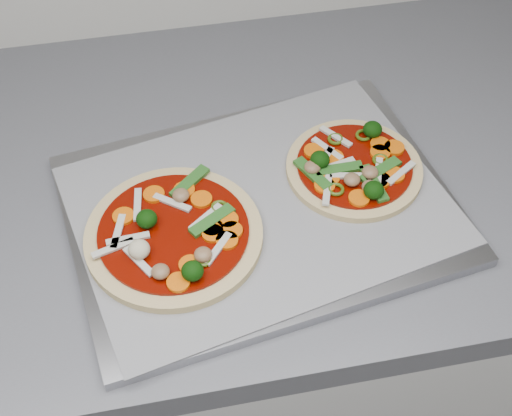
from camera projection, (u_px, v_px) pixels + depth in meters
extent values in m
cube|color=gray|center=(260.00, 209.00, 0.84)|extent=(0.49, 0.39, 0.01)
cube|color=gray|center=(260.00, 205.00, 0.84)|extent=(0.48, 0.39, 0.00)
cylinder|color=#D2BB80|center=(174.00, 235.00, 0.80)|extent=(0.27, 0.27, 0.01)
cylinder|color=#710E03|center=(173.00, 231.00, 0.79)|extent=(0.23, 0.23, 0.00)
cube|color=beige|center=(139.00, 261.00, 0.76)|extent=(0.03, 0.05, 0.00)
torus|color=#38500F|center=(219.00, 207.00, 0.81)|extent=(0.03, 0.03, 0.00)
cylinder|color=#F96700|center=(190.00, 265.00, 0.76)|extent=(0.03, 0.03, 0.00)
ellipsoid|color=#886547|center=(203.00, 255.00, 0.76)|extent=(0.03, 0.03, 0.01)
cube|color=beige|center=(172.00, 203.00, 0.81)|extent=(0.04, 0.04, 0.00)
cylinder|color=#F96700|center=(213.00, 233.00, 0.79)|extent=(0.03, 0.03, 0.00)
cube|color=beige|center=(113.00, 248.00, 0.77)|extent=(0.05, 0.02, 0.00)
cube|color=#2D6E23|center=(212.00, 220.00, 0.80)|extent=(0.06, 0.04, 0.00)
cube|color=beige|center=(128.00, 239.00, 0.78)|extent=(0.05, 0.01, 0.00)
cube|color=beige|center=(206.00, 217.00, 0.80)|extent=(0.04, 0.04, 0.00)
cube|color=beige|center=(218.00, 249.00, 0.77)|extent=(0.04, 0.04, 0.00)
cube|color=beige|center=(138.00, 205.00, 0.81)|extent=(0.01, 0.05, 0.00)
ellipsoid|color=#886547|center=(181.00, 195.00, 0.82)|extent=(0.03, 0.03, 0.01)
ellipsoid|color=#0F3508|center=(192.00, 271.00, 0.74)|extent=(0.03, 0.03, 0.02)
cylinder|color=#F96700|center=(232.00, 231.00, 0.79)|extent=(0.04, 0.04, 0.00)
cylinder|color=#F96700|center=(178.00, 282.00, 0.74)|extent=(0.03, 0.03, 0.00)
ellipsoid|color=#886547|center=(160.00, 272.00, 0.75)|extent=(0.03, 0.03, 0.01)
cube|color=#2D6E23|center=(190.00, 182.00, 0.84)|extent=(0.05, 0.05, 0.00)
ellipsoid|color=beige|center=(139.00, 249.00, 0.76)|extent=(0.03, 0.03, 0.02)
cylinder|color=#F96700|center=(184.00, 190.00, 0.83)|extent=(0.03, 0.03, 0.00)
cylinder|color=#F96700|center=(227.00, 240.00, 0.78)|extent=(0.03, 0.03, 0.00)
cylinder|color=#F96700|center=(123.00, 216.00, 0.80)|extent=(0.03, 0.03, 0.00)
cylinder|color=#F96700|center=(212.00, 228.00, 0.79)|extent=(0.03, 0.03, 0.00)
cylinder|color=#F96700|center=(154.00, 194.00, 0.82)|extent=(0.03, 0.03, 0.00)
ellipsoid|color=#0F3508|center=(147.00, 219.00, 0.79)|extent=(0.03, 0.03, 0.02)
cylinder|color=#F96700|center=(202.00, 199.00, 0.82)|extent=(0.03, 0.03, 0.00)
cylinder|color=#F96700|center=(228.00, 220.00, 0.80)|extent=(0.03, 0.03, 0.00)
torus|color=#38500F|center=(203.00, 259.00, 0.76)|extent=(0.03, 0.03, 0.00)
cube|color=beige|center=(118.00, 232.00, 0.79)|extent=(0.02, 0.05, 0.00)
cylinder|color=#D2BB80|center=(354.00, 168.00, 0.87)|extent=(0.20, 0.20, 0.01)
cylinder|color=#710E03|center=(354.00, 165.00, 0.86)|extent=(0.17, 0.17, 0.00)
cylinder|color=#F96700|center=(333.00, 157.00, 0.87)|extent=(0.03, 0.03, 0.00)
ellipsoid|color=#0F3508|center=(373.00, 129.00, 0.89)|extent=(0.02, 0.02, 0.02)
torus|color=#38500F|center=(335.00, 139.00, 0.89)|extent=(0.03, 0.03, 0.00)
cylinder|color=#F96700|center=(380.00, 145.00, 0.88)|extent=(0.03, 0.03, 0.00)
torus|color=#38500F|center=(336.00, 189.00, 0.83)|extent=(0.03, 0.03, 0.00)
cube|color=#2D6E23|center=(374.00, 183.00, 0.84)|extent=(0.02, 0.06, 0.00)
cylinder|color=#F96700|center=(314.00, 151.00, 0.87)|extent=(0.04, 0.04, 0.00)
ellipsoid|color=#886547|center=(312.00, 167.00, 0.85)|extent=(0.03, 0.03, 0.01)
ellipsoid|color=#886547|center=(370.00, 187.00, 0.83)|extent=(0.03, 0.03, 0.01)
cylinder|color=#F96700|center=(394.00, 148.00, 0.88)|extent=(0.03, 0.03, 0.00)
cylinder|color=#F96700|center=(380.00, 153.00, 0.87)|extent=(0.04, 0.04, 0.00)
cube|color=beige|center=(336.00, 137.00, 0.89)|extent=(0.03, 0.04, 0.00)
torus|color=#38500F|center=(380.00, 160.00, 0.86)|extent=(0.03, 0.03, 0.00)
cube|color=#2D6E23|center=(312.00, 174.00, 0.85)|extent=(0.04, 0.06, 0.00)
ellipsoid|color=#0F3508|center=(320.00, 160.00, 0.85)|extent=(0.03, 0.03, 0.02)
cube|color=#2D6E23|center=(339.00, 169.00, 0.85)|extent=(0.06, 0.01, 0.00)
cube|color=beige|center=(327.00, 190.00, 0.83)|extent=(0.02, 0.05, 0.00)
cylinder|color=#F96700|center=(394.00, 175.00, 0.85)|extent=(0.03, 0.03, 0.00)
cube|color=beige|center=(327.00, 149.00, 0.87)|extent=(0.03, 0.04, 0.00)
ellipsoid|color=#886547|center=(370.00, 172.00, 0.84)|extent=(0.02, 0.02, 0.01)
cylinder|color=#F96700|center=(325.00, 186.00, 0.84)|extent=(0.03, 0.03, 0.00)
cylinder|color=#F96700|center=(380.00, 180.00, 0.84)|extent=(0.03, 0.03, 0.00)
cube|color=beige|center=(378.00, 173.00, 0.85)|extent=(0.02, 0.05, 0.00)
cylinder|color=#F96700|center=(359.00, 198.00, 0.82)|extent=(0.03, 0.03, 0.00)
cube|color=#2D6E23|center=(380.00, 171.00, 0.85)|extent=(0.06, 0.04, 0.00)
ellipsoid|color=#0F3508|center=(374.00, 190.00, 0.82)|extent=(0.03, 0.03, 0.02)
cylinder|color=#F96700|center=(329.00, 179.00, 0.84)|extent=(0.04, 0.04, 0.00)
ellipsoid|color=#886547|center=(352.00, 180.00, 0.84)|extent=(0.03, 0.03, 0.01)
cube|color=beige|center=(350.00, 176.00, 0.85)|extent=(0.05, 0.02, 0.00)
cube|color=beige|center=(324.00, 160.00, 0.86)|extent=(0.04, 0.04, 0.00)
cylinder|color=#F96700|center=(377.00, 181.00, 0.84)|extent=(0.03, 0.03, 0.00)
cube|color=beige|center=(336.00, 165.00, 0.86)|extent=(0.05, 0.02, 0.00)
cube|color=beige|center=(401.00, 173.00, 0.85)|extent=(0.04, 0.03, 0.00)
torus|color=#38500F|center=(363.00, 135.00, 0.89)|extent=(0.03, 0.03, 0.00)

